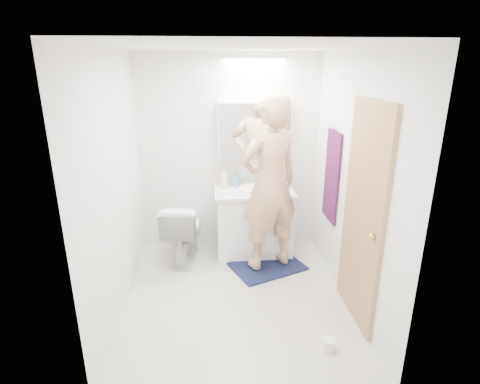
{
  "coord_description": "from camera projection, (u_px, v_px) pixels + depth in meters",
  "views": [
    {
      "loc": [
        -0.25,
        -3.32,
        2.28
      ],
      "look_at": [
        0.05,
        0.25,
        1.05
      ],
      "focal_mm": 28.44,
      "sensor_mm": 36.0,
      "label": 1
    }
  ],
  "objects": [
    {
      "name": "floor",
      "position": [
        237.0,
        297.0,
        3.89
      ],
      "size": [
        2.5,
        2.5,
        0.0
      ],
      "primitive_type": "plane",
      "color": "silver",
      "rests_on": "ground"
    },
    {
      "name": "ceiling",
      "position": [
        236.0,
        46.0,
        3.11
      ],
      "size": [
        2.5,
        2.5,
        0.0
      ],
      "primitive_type": "plane",
      "rotation": [
        3.14,
        0.0,
        0.0
      ],
      "color": "white",
      "rests_on": "floor"
    },
    {
      "name": "wall_back",
      "position": [
        229.0,
        154.0,
        4.68
      ],
      "size": [
        2.5,
        0.0,
        2.5
      ],
      "primitive_type": "plane",
      "rotation": [
        1.57,
        0.0,
        0.0
      ],
      "color": "white",
      "rests_on": "floor"
    },
    {
      "name": "wall_front",
      "position": [
        253.0,
        248.0,
        2.32
      ],
      "size": [
        2.5,
        0.0,
        2.5
      ],
      "primitive_type": "plane",
      "rotation": [
        -1.57,
        0.0,
        0.0
      ],
      "color": "white",
      "rests_on": "floor"
    },
    {
      "name": "wall_left",
      "position": [
        115.0,
        189.0,
        3.41
      ],
      "size": [
        0.0,
        2.5,
        2.5
      ],
      "primitive_type": "plane",
      "rotation": [
        1.57,
        0.0,
        1.57
      ],
      "color": "white",
      "rests_on": "floor"
    },
    {
      "name": "wall_right",
      "position": [
        353.0,
        182.0,
        3.59
      ],
      "size": [
        0.0,
        2.5,
        2.5
      ],
      "primitive_type": "plane",
      "rotation": [
        1.57,
        0.0,
        -1.57
      ],
      "color": "white",
      "rests_on": "floor"
    },
    {
      "name": "vanity_cabinet",
      "position": [
        254.0,
        223.0,
        4.69
      ],
      "size": [
        0.9,
        0.55,
        0.78
      ],
      "primitive_type": "cube",
      "color": "white",
      "rests_on": "floor"
    },
    {
      "name": "countertop",
      "position": [
        254.0,
        192.0,
        4.56
      ],
      "size": [
        0.95,
        0.58,
        0.04
      ],
      "primitive_type": "cube",
      "color": "silver",
      "rests_on": "vanity_cabinet"
    },
    {
      "name": "sink_basin",
      "position": [
        254.0,
        188.0,
        4.58
      ],
      "size": [
        0.36,
        0.36,
        0.03
      ],
      "primitive_type": "cylinder",
      "color": "white",
      "rests_on": "countertop"
    },
    {
      "name": "faucet",
      "position": [
        252.0,
        179.0,
        4.74
      ],
      "size": [
        0.02,
        0.02,
        0.16
      ],
      "primitive_type": "cylinder",
      "color": "#BCBCC1",
      "rests_on": "countertop"
    },
    {
      "name": "medicine_cabinet",
      "position": [
        254.0,
        131.0,
        4.53
      ],
      "size": [
        0.88,
        0.14,
        0.7
      ],
      "primitive_type": "cube",
      "color": "white",
      "rests_on": "wall_back"
    },
    {
      "name": "mirror_panel",
      "position": [
        255.0,
        132.0,
        4.46
      ],
      "size": [
        0.84,
        0.01,
        0.66
      ],
      "primitive_type": "cube",
      "color": "silver",
      "rests_on": "medicine_cabinet"
    },
    {
      "name": "toilet",
      "position": [
        183.0,
        231.0,
        4.52
      ],
      "size": [
        0.52,
        0.78,
        0.75
      ],
      "primitive_type": "imported",
      "rotation": [
        0.0,
        0.0,
        3.0
      ],
      "color": "white",
      "rests_on": "floor"
    },
    {
      "name": "bath_rug",
      "position": [
        268.0,
        266.0,
        4.45
      ],
      "size": [
        0.95,
        0.82,
        0.02
      ],
      "primitive_type": "cube",
      "rotation": [
        0.0,
        0.0,
        0.39
      ],
      "color": "#152442",
      "rests_on": "floor"
    },
    {
      "name": "person",
      "position": [
        270.0,
        185.0,
        4.12
      ],
      "size": [
        0.83,
        0.7,
        1.94
      ],
      "primitive_type": "imported",
      "rotation": [
        0.0,
        0.0,
        3.54
      ],
      "color": "tan",
      "rests_on": "bath_rug"
    },
    {
      "name": "door",
      "position": [
        363.0,
        216.0,
        3.32
      ],
      "size": [
        0.04,
        0.8,
        2.0
      ],
      "primitive_type": "cube",
      "color": "tan",
      "rests_on": "wall_right"
    },
    {
      "name": "door_knob",
      "position": [
        372.0,
        237.0,
        3.05
      ],
      "size": [
        0.06,
        0.06,
        0.06
      ],
      "primitive_type": "sphere",
      "color": "gold",
      "rests_on": "door"
    },
    {
      "name": "towel",
      "position": [
        332.0,
        176.0,
        4.14
      ],
      "size": [
        0.02,
        0.42,
        1.0
      ],
      "primitive_type": "cube",
      "color": "black",
      "rests_on": "wall_right"
    },
    {
      "name": "towel_hook",
      "position": [
        334.0,
        129.0,
        3.97
      ],
      "size": [
        0.07,
        0.02,
        0.02
      ],
      "primitive_type": "cylinder",
      "rotation": [
        0.0,
        1.57,
        0.0
      ],
      "color": "silver",
      "rests_on": "wall_right"
    },
    {
      "name": "soap_bottle_a",
      "position": [
        224.0,
        178.0,
        4.63
      ],
      "size": [
        0.1,
        0.1,
        0.25
      ],
      "primitive_type": "imported",
      "rotation": [
        0.0,
        0.0,
        -0.01
      ],
      "color": "#ECE998",
      "rests_on": "countertop"
    },
    {
      "name": "soap_bottle_b",
      "position": [
        236.0,
        179.0,
        4.68
      ],
      "size": [
        0.11,
        0.11,
        0.19
      ],
      "primitive_type": "imported",
      "rotation": [
        0.0,
        0.0,
        -0.43
      ],
      "color": "#6091CD",
      "rests_on": "countertop"
    },
    {
      "name": "toothbrush_cup",
      "position": [
        270.0,
        182.0,
        4.71
      ],
      "size": [
        0.12,
        0.12,
        0.1
      ],
      "primitive_type": "imported",
      "rotation": [
        0.0,
        0.0,
        -0.19
      ],
      "color": "#3A4AB0",
      "rests_on": "countertop"
    },
    {
      "name": "toilet_paper_roll",
      "position": [
        329.0,
        344.0,
        3.16
      ],
      "size": [
        0.11,
        0.11,
        0.1
      ],
      "primitive_type": "cylinder",
      "color": "white",
      "rests_on": "floor"
    }
  ]
}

